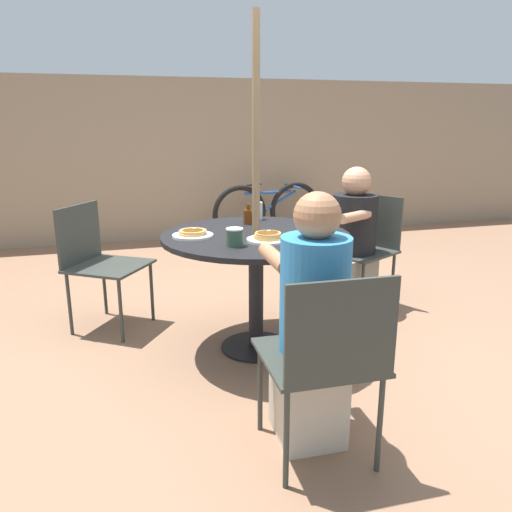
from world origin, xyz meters
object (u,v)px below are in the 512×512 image
pancake_plate_c (193,234)px  patio_table (256,251)px  pancake_plate_d (268,238)px  patio_chair_south (98,257)px  syrup_bottle (249,216)px  patio_chair_north (326,354)px  coffee_cup (235,237)px  diner_east (351,247)px  patio_chair_east (365,243)px  pancake_plate_a (316,225)px  diner_north (311,330)px  pancake_plate_b (317,239)px  drinking_glass_a (258,211)px  bicycle (268,211)px

pancake_plate_c → patio_table: bearing=-3.9°
pancake_plate_c → pancake_plate_d: (0.40, -0.23, 0.00)m
patio_chair_south → syrup_bottle: (1.01, -0.34, 0.30)m
patio_chair_north → coffee_cup: (-0.17, 0.90, 0.30)m
diner_east → syrup_bottle: bearing=72.3°
coffee_cup → pancake_plate_c: bearing=123.5°
patio_chair_north → pancake_plate_c: (-0.36, 1.19, 0.27)m
patio_chair_east → pancake_plate_c: patio_chair_east is taller
pancake_plate_a → diner_north: bearing=-112.7°
patio_table → patio_chair_south: patio_chair_south is taller
patio_chair_north → patio_chair_south: size_ratio=1.00×
pancake_plate_b → pancake_plate_d: bearing=159.0°
drinking_glass_a → bicycle: 2.70m
bicycle → pancake_plate_b: bearing=-108.8°
diner_east → pancake_plate_b: 1.01m
pancake_plate_a → pancake_plate_b: (-0.15, -0.38, 0.00)m
patio_chair_north → syrup_bottle: (0.06, 1.48, 0.30)m
pancake_plate_b → syrup_bottle: (-0.24, 0.61, 0.03)m
patio_chair_north → pancake_plate_a: size_ratio=3.56×
diner_north → diner_east: size_ratio=1.04×
pancake_plate_c → pancake_plate_a: bearing=3.6°
diner_north → pancake_plate_c: size_ratio=4.71×
patio_chair_south → drinking_glass_a: drinking_glass_a is taller
diner_east → syrup_bottle: size_ratio=8.18×
coffee_cup → diner_east: bearing=33.8°
pancake_plate_d → coffee_cup: 0.22m
pancake_plate_a → drinking_glass_a: 0.47m
pancake_plate_b → diner_east: bearing=51.6°
pancake_plate_b → coffee_cup: size_ratio=2.44×
diner_east → pancake_plate_c: (-1.26, -0.43, 0.27)m
pancake_plate_d → coffee_cup: bearing=-163.9°
patio_chair_east → pancake_plate_d: patio_chair_east is taller
diner_north → syrup_bottle: bearing=88.7°
patio_chair_north → diner_east: (0.90, 1.62, -0.00)m
diner_east → pancake_plate_b: size_ratio=4.51×
diner_east → patio_chair_south: size_ratio=1.27×
pancake_plate_c → syrup_bottle: bearing=34.0°
diner_north → pancake_plate_b: size_ratio=4.71×
diner_east → bicycle: size_ratio=0.77×
pancake_plate_a → pancake_plate_c: bearing=-176.4°
patio_table → patio_chair_south: bearing=146.2°
patio_table → diner_north: 1.00m
diner_east → drinking_glass_a: 0.80m
diner_north → pancake_plate_b: bearing=67.9°
patio_chair_east → pancake_plate_a: patio_chair_east is taller
patio_chair_north → patio_chair_east: bearing=59.4°
pancake_plate_c → pancake_plate_d: bearing=-29.5°
patio_table → bicycle: 3.15m
drinking_glass_a → syrup_bottle: bearing=-126.6°
pancake_plate_a → syrup_bottle: size_ratio=1.81×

